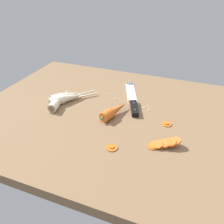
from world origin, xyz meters
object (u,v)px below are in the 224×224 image
Objects in this scene: parsnip_front at (62,100)px; carrot_slice_stray_near at (167,124)px; chefs_knife at (132,96)px; whole_carrot at (114,111)px; carrot_slice_stack at (163,144)px; parsnip_back at (67,98)px; parsnip_mid_right at (57,102)px; carrot_slice_stray_mid at (112,147)px; parsnip_mid_left at (66,96)px.

parsnip_front is 47.82cm from carrot_slice_stray_near.
chefs_knife is 1.81× the size of whole_carrot.
carrot_slice_stack reaches higher than chefs_knife.
parsnip_back is at bearing 177.97° from carrot_slice_stray_near.
whole_carrot is 1.27× the size of parsnip_front.
parsnip_back is at bearing 62.99° from parsnip_mid_right.
parsnip_mid_right is at bearing -145.41° from chefs_knife.
carrot_slice_stray_mid is at bearing -126.54° from carrot_slice_stray_near.
carrot_slice_stray_mid is at bearing -36.36° from parsnip_back.
whole_carrot reaches higher than parsnip_mid_right.
parsnip_mid_left is (-25.57, 4.33, -0.12)cm from whole_carrot.
parsnip_mid_left is at bearing 130.41° from parsnip_back.
parsnip_front is at bearing -148.46° from chefs_knife.
parsnip_mid_left and parsnip_mid_right have the same top height.
parsnip_mid_left is 0.99× the size of parsnip_back.
whole_carrot is at bearing -6.31° from parsnip_back.
parsnip_back is (1.42, -1.66, -0.00)cm from parsnip_mid_left.
carrot_slice_stray_near is 0.90× the size of carrot_slice_stray_mid.
parsnip_back reaches higher than carrot_slice_stray_near.
whole_carrot is 4.87× the size of carrot_slice_stray_near.
parsnip_front is 2.71cm from parsnip_back.
parsnip_mid_right is 5.38cm from parsnip_back.
whole_carrot is at bearing -97.69° from chefs_knife.
carrot_slice_stack is at bearing 23.65° from carrot_slice_stray_mid.
carrot_slice_stray_near is 26.02cm from carrot_slice_stray_mid.
parsnip_mid_right is (-29.01, -20.00, 1.33)cm from chefs_knife.
carrot_slice_stray_near is (-1.04, 13.66, -0.86)cm from carrot_slice_stack.
carrot_slice_stray_mid is at bearing -156.35° from carrot_slice_stack.
parsnip_front is at bearing 74.07° from parsnip_mid_right.
parsnip_front reaches higher than carrot_slice_stack.
whole_carrot is 22.05cm from carrot_slice_stray_near.
parsnip_front is at bearing 178.79° from whole_carrot.
whole_carrot is 0.99× the size of parsnip_mid_right.
carrot_slice_stray_mid is (33.06, -17.74, -1.62)cm from parsnip_mid_right.
parsnip_back is (2.44, 4.79, -0.00)cm from parsnip_mid_right.
whole_carrot reaches higher than carrot_slice_stack.
whole_carrot is 25.84cm from parsnip_front.
parsnip_mid_right is 1.70× the size of carrot_slice_stack.
parsnip_back is at bearing 51.63° from parsnip_front.
chefs_knife is at bearing 82.31° from whole_carrot.
chefs_knife is 33.17cm from parsnip_front.
parsnip_back is at bearing 162.03° from carrot_slice_stack.
parsnip_mid_right is (-0.76, -2.67, -0.00)cm from parsnip_front.
parsnip_back is at bearing -49.59° from parsnip_mid_left.
chefs_knife is 36.80cm from carrot_slice_stack.
carrot_slice_stray_mid is (-16.53, -7.24, -0.86)cm from carrot_slice_stack.
parsnip_front is 1.33× the size of carrot_slice_stack.
chefs_knife is 25.80cm from carrot_slice_stray_near.
whole_carrot is 1.02× the size of parsnip_back.
parsnip_mid_left is (-27.98, -13.55, 1.33)cm from chefs_knife.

